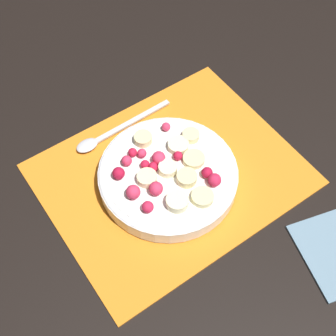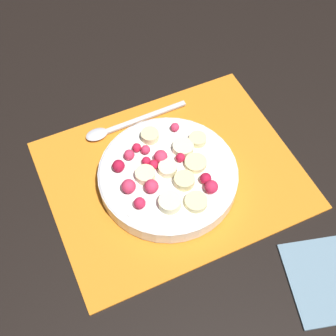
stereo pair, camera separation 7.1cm
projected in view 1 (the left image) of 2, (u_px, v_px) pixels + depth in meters
ground_plane at (171, 175)px, 0.75m from camera, size 3.00×3.00×0.00m
placemat at (171, 174)px, 0.75m from camera, size 0.39×0.32×0.01m
fruit_bowl at (168, 174)px, 0.72m from camera, size 0.22×0.22×0.05m
spoon at (106, 135)px, 0.79m from camera, size 0.19×0.03×0.01m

